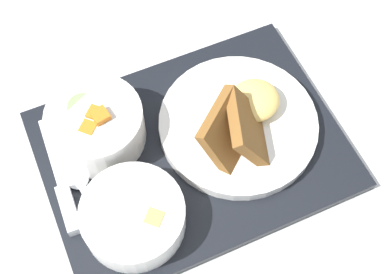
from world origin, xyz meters
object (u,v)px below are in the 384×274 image
object	(u,v)px
knife	(66,200)
spoon	(83,189)
bowl_soup	(133,216)
plate_main	(240,122)
bowl_salad	(96,125)

from	to	relation	value
knife	spoon	bearing A→B (deg)	-72.96
bowl_soup	knife	bearing A→B (deg)	145.48
plate_main	spoon	bearing A→B (deg)	-172.91
bowl_salad	spoon	size ratio (longest dim) A/B	0.77
knife	spoon	distance (m)	0.03
bowl_salad	spoon	distance (m)	0.09
bowl_salad	plate_main	bearing A→B (deg)	-13.10
knife	bowl_soup	bearing A→B (deg)	-129.05
bowl_salad	spoon	world-z (taller)	bowl_salad
spoon	plate_main	bearing A→B (deg)	-96.01
plate_main	bowl_soup	bearing A→B (deg)	-152.21
bowl_soup	spoon	size ratio (longest dim) A/B	0.78
bowl_soup	plate_main	bearing A→B (deg)	27.79
bowl_salad	spoon	bearing A→B (deg)	-117.57
knife	spoon	world-z (taller)	knife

